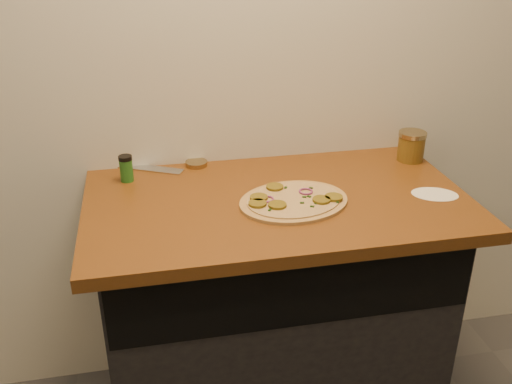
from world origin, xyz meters
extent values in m
cube|color=beige|center=(0.00, 1.75, 1.35)|extent=(4.00, 0.02, 2.70)
cube|color=black|center=(0.00, 1.45, 0.43)|extent=(1.10, 0.60, 0.86)
cube|color=brown|center=(0.00, 1.42, 0.88)|extent=(1.20, 0.70, 0.04)
cylinder|color=tan|center=(0.04, 1.37, 0.91)|extent=(0.40, 0.40, 0.01)
cylinder|color=#F0E99E|center=(0.04, 1.37, 0.91)|extent=(0.35, 0.35, 0.00)
cylinder|color=olive|center=(-0.07, 1.39, 0.92)|extent=(0.06, 0.06, 0.01)
cylinder|color=olive|center=(-0.08, 1.35, 0.92)|extent=(0.06, 0.06, 0.01)
cylinder|color=olive|center=(0.00, 1.45, 0.92)|extent=(0.06, 0.06, 0.01)
cylinder|color=olive|center=(-0.02, 1.33, 0.92)|extent=(0.06, 0.06, 0.01)
cylinder|color=olive|center=(0.16, 1.34, 0.92)|extent=(0.06, 0.06, 0.01)
cylinder|color=olive|center=(0.12, 1.33, 0.92)|extent=(0.06, 0.06, 0.01)
torus|color=#7F2F69|center=(-0.04, 1.37, 0.92)|extent=(0.05, 0.05, 0.01)
torus|color=#7F2F69|center=(0.09, 1.40, 0.92)|extent=(0.05, 0.05, 0.01)
cube|color=black|center=(0.08, 1.30, 0.92)|extent=(0.01, 0.01, 0.00)
cube|color=black|center=(-0.06, 1.37, 0.92)|extent=(0.01, 0.01, 0.00)
cube|color=black|center=(-0.07, 1.36, 0.92)|extent=(0.01, 0.01, 0.00)
cube|color=black|center=(-0.07, 1.40, 0.92)|extent=(0.01, 0.01, 0.00)
cube|color=black|center=(0.11, 1.43, 0.92)|extent=(0.01, 0.01, 0.00)
cube|color=black|center=(0.03, 1.45, 0.92)|extent=(0.01, 0.01, 0.00)
cube|color=black|center=(-0.05, 1.31, 0.92)|extent=(0.01, 0.01, 0.00)
cube|color=black|center=(0.07, 1.37, 0.92)|extent=(0.01, 0.01, 0.00)
cube|color=black|center=(0.16, 1.32, 0.92)|extent=(0.01, 0.01, 0.00)
cube|color=black|center=(0.09, 1.37, 0.92)|extent=(0.01, 0.01, 0.00)
cube|color=black|center=(0.10, 1.32, 0.92)|extent=(0.01, 0.01, 0.00)
cube|color=black|center=(0.06, 1.33, 0.92)|extent=(0.01, 0.01, 0.00)
cube|color=#B7BAC1|center=(-0.39, 1.72, 0.90)|extent=(0.24, 0.15, 0.01)
cube|color=black|center=(-0.54, 1.80, 0.91)|extent=(0.13, 0.08, 0.02)
cylinder|color=#968057|center=(-0.22, 1.72, 0.91)|extent=(0.10, 0.10, 0.02)
cylinder|color=maroon|center=(0.54, 1.62, 0.95)|extent=(0.09, 0.09, 0.09)
cylinder|color=#968057|center=(0.54, 1.62, 1.00)|extent=(0.10, 0.10, 0.02)
cylinder|color=#23631F|center=(-0.46, 1.64, 0.94)|extent=(0.04, 0.04, 0.08)
cylinder|color=black|center=(-0.46, 1.64, 0.98)|extent=(0.04, 0.04, 0.01)
cylinder|color=white|center=(0.50, 1.34, 0.90)|extent=(0.19, 0.19, 0.00)
camera|label=1|loc=(-0.39, -0.15, 1.70)|focal=40.00mm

